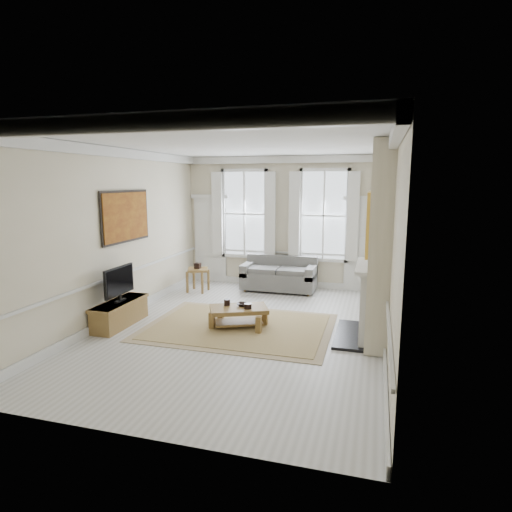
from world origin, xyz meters
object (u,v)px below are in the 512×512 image
(side_table, at_px, (198,273))
(coffee_table, at_px, (239,311))
(sofa, at_px, (279,276))
(tv_stand, at_px, (120,313))

(side_table, xyz_separation_m, coffee_table, (1.84, -2.31, -0.16))
(sofa, xyz_separation_m, tv_stand, (-2.36, -3.53, -0.12))
(sofa, bearing_deg, side_table, -159.90)
(coffee_table, bearing_deg, side_table, 103.73)
(tv_stand, bearing_deg, sofa, 56.24)
(coffee_table, xyz_separation_m, tv_stand, (-2.25, -0.51, -0.08))
(coffee_table, bearing_deg, tv_stand, 167.84)
(sofa, height_order, coffee_table, sofa)
(sofa, distance_m, coffee_table, 3.02)
(sofa, relative_size, side_table, 2.97)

